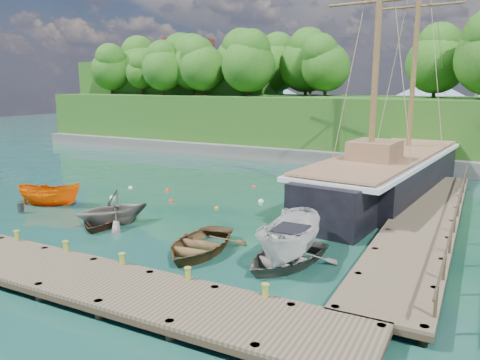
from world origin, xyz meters
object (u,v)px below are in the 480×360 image
object	(u,v)px
rowboat_0	(103,225)
rowboat_3	(285,265)
rowboat_1	(113,225)
rowboat_2	(199,252)
motorboat_orange	(51,205)
schooner	(390,176)
cabin_boat_white	(290,261)

from	to	relation	value
rowboat_0	rowboat_3	bearing A→B (deg)	-25.37
rowboat_1	rowboat_2	xyz separation A→B (m)	(6.25, -1.37, 0.00)
rowboat_2	motorboat_orange	world-z (taller)	motorboat_orange
rowboat_1	rowboat_2	distance (m)	6.40
rowboat_3	schooner	size ratio (longest dim) A/B	0.16
motorboat_orange	cabin_boat_white	size ratio (longest dim) A/B	0.74
rowboat_2	motorboat_orange	size ratio (longest dim) A/B	1.20
motorboat_orange	schooner	bearing A→B (deg)	-75.40
rowboat_2	schooner	size ratio (longest dim) A/B	0.16
rowboat_2	schooner	bearing A→B (deg)	64.47
rowboat_1	cabin_boat_white	bearing A→B (deg)	26.59
rowboat_3	motorboat_orange	bearing A→B (deg)	-172.36
rowboat_1	schooner	bearing A→B (deg)	79.49
rowboat_2	schooner	xyz separation A→B (m)	(5.40, 15.49, 1.20)
motorboat_orange	rowboat_1	bearing A→B (deg)	-122.70
rowboat_1	rowboat_0	bearing A→B (deg)	-124.65
motorboat_orange	cabin_boat_white	xyz separation A→B (m)	(16.43, -1.71, 0.00)
rowboat_3	schooner	world-z (taller)	schooner
rowboat_0	cabin_boat_white	xyz separation A→B (m)	(10.71, -0.20, 0.00)
rowboat_2	schooner	distance (m)	16.45
rowboat_1	schooner	world-z (taller)	schooner
cabin_boat_white	schooner	xyz separation A→B (m)	(1.44, 14.55, 1.20)
rowboat_3	cabin_boat_white	xyz separation A→B (m)	(0.00, 0.55, 0.00)
rowboat_3	schooner	xyz separation A→B (m)	(1.44, 15.10, 1.20)
rowboat_2	cabin_boat_white	size ratio (longest dim) A/B	0.89
rowboat_1	motorboat_orange	world-z (taller)	rowboat_1
rowboat_0	cabin_boat_white	distance (m)	10.71
rowboat_0	schooner	xyz separation A→B (m)	(12.14, 14.36, 1.20)
rowboat_0	rowboat_3	distance (m)	10.73
rowboat_0	rowboat_2	bearing A→B (deg)	-30.95
rowboat_1	schooner	size ratio (longest dim) A/B	0.13
cabin_boat_white	rowboat_0	bearing A→B (deg)	174.80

